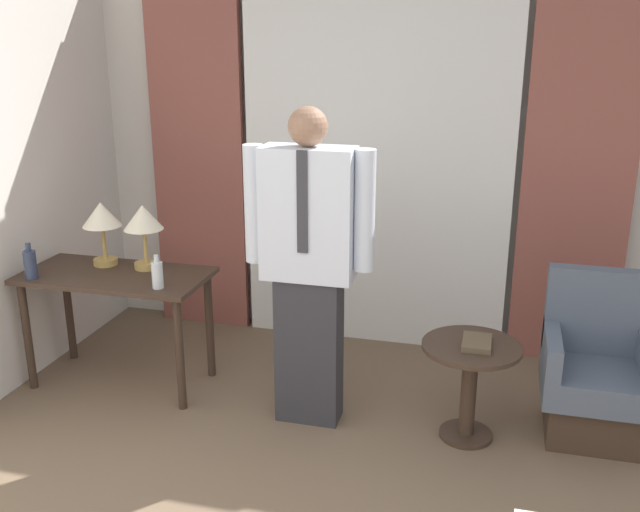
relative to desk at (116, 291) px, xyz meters
name	(u,v)px	position (x,y,z in m)	size (l,w,h in m)	color
wall_back	(380,150)	(1.40, 1.18, 0.74)	(10.00, 0.06, 2.70)	silver
curtain_sheer_center	(376,162)	(1.40, 1.05, 0.68)	(1.81, 0.06, 2.58)	white
curtain_drape_left	(198,154)	(0.12, 1.05, 0.68)	(0.68, 0.06, 2.58)	brown
curtain_drape_right	(578,171)	(2.69, 1.05, 0.68)	(0.68, 0.06, 2.58)	brown
desk	(116,291)	(0.00, 0.00, 0.00)	(1.13, 0.56, 0.73)	#38281E
table_lamp_left	(102,219)	(-0.14, 0.14, 0.41)	(0.24, 0.24, 0.40)	tan
table_lamp_right	(143,222)	(0.14, 0.14, 0.41)	(0.24, 0.24, 0.40)	tan
bottle_near_edge	(30,264)	(-0.43, -0.21, 0.20)	(0.07, 0.07, 0.22)	#2D3851
bottle_by_lamp	(157,274)	(0.37, -0.16, 0.19)	(0.07, 0.07, 0.20)	silver
person	(309,260)	(1.26, -0.12, 0.34)	(0.71, 0.23, 1.77)	#2D2D33
armchair	(595,377)	(2.81, 0.11, -0.28)	(0.57, 0.53, 0.90)	#38281E
side_table	(470,375)	(2.15, -0.11, -0.24)	(0.53, 0.53, 0.55)	#38281E
book	(477,343)	(2.17, -0.11, -0.05)	(0.15, 0.22, 0.03)	brown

